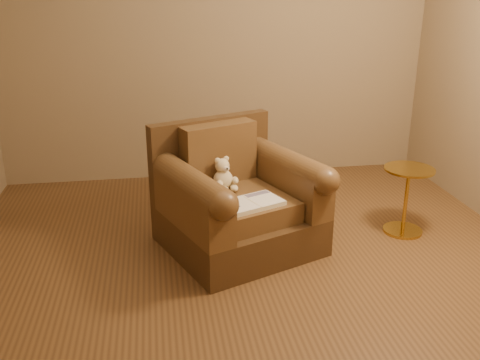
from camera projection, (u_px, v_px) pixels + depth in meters
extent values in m
plane|color=brown|center=(255.00, 276.00, 3.47)|extent=(4.00, 4.00, 0.00)
cube|color=#857052|center=(216.00, 34.00, 4.85)|extent=(4.00, 0.02, 2.70)
cube|color=#857052|center=(434.00, 202.00, 1.15)|extent=(4.00, 0.02, 2.70)
cube|color=#422B16|center=(239.00, 229.00, 3.81)|extent=(1.23, 1.21, 0.27)
cube|color=#422B16|center=(211.00, 157.00, 3.99)|extent=(0.93, 0.45, 0.60)
cube|color=brown|center=(242.00, 205.00, 3.70)|extent=(0.77, 0.83, 0.14)
cube|color=brown|center=(219.00, 153.00, 3.87)|extent=(0.57, 0.35, 0.43)
cube|color=brown|center=(192.00, 205.00, 3.49)|extent=(0.49, 0.83, 0.31)
cube|color=brown|center=(288.00, 184.00, 3.86)|extent=(0.49, 0.83, 0.31)
cylinder|color=brown|center=(192.00, 183.00, 3.43)|extent=(0.49, 0.83, 0.19)
cylinder|color=brown|center=(288.00, 164.00, 3.81)|extent=(0.49, 0.83, 0.19)
ellipsoid|color=beige|center=(223.00, 180.00, 3.78)|extent=(0.14, 0.12, 0.15)
sphere|color=beige|center=(222.00, 166.00, 3.75)|extent=(0.10, 0.10, 0.10)
ellipsoid|color=beige|center=(218.00, 161.00, 3.72)|extent=(0.04, 0.02, 0.04)
ellipsoid|color=beige|center=(226.00, 159.00, 3.76)|extent=(0.04, 0.02, 0.04)
ellipsoid|color=beige|center=(226.00, 169.00, 3.71)|extent=(0.05, 0.03, 0.04)
sphere|color=black|center=(227.00, 169.00, 3.70)|extent=(0.01, 0.01, 0.01)
ellipsoid|color=beige|center=(220.00, 184.00, 3.70)|extent=(0.05, 0.09, 0.05)
ellipsoid|color=beige|center=(235.00, 180.00, 3.77)|extent=(0.05, 0.09, 0.05)
ellipsoid|color=beige|center=(225.00, 190.00, 3.71)|extent=(0.06, 0.09, 0.05)
ellipsoid|color=beige|center=(234.00, 188.00, 3.75)|extent=(0.06, 0.09, 0.05)
cube|color=beige|center=(252.00, 203.00, 3.51)|extent=(0.46, 0.37, 0.03)
cube|color=white|center=(239.00, 204.00, 3.45)|extent=(0.27, 0.30, 0.00)
cube|color=white|center=(264.00, 198.00, 3.55)|extent=(0.27, 0.30, 0.00)
cube|color=beige|center=(252.00, 201.00, 3.50)|extent=(0.10, 0.22, 0.00)
cube|color=#0F1638|center=(233.00, 205.00, 3.43)|extent=(0.09, 0.10, 0.00)
cube|color=slate|center=(257.00, 194.00, 3.62)|extent=(0.18, 0.12, 0.00)
cylinder|color=gold|center=(402.00, 230.00, 4.08)|extent=(0.29, 0.29, 0.02)
cylinder|color=gold|center=(406.00, 201.00, 4.00)|extent=(0.03, 0.03, 0.48)
cylinder|color=gold|center=(410.00, 169.00, 3.91)|extent=(0.37, 0.37, 0.02)
cylinder|color=gold|center=(409.00, 171.00, 3.91)|extent=(0.03, 0.03, 0.02)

